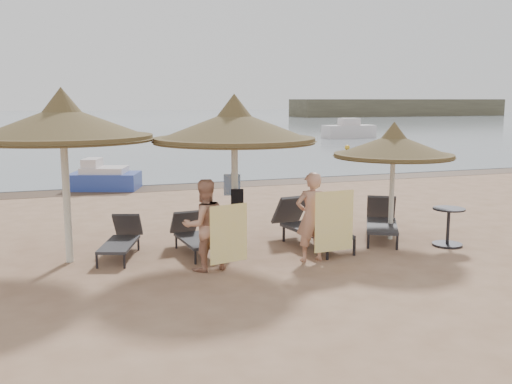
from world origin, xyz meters
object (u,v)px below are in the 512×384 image
palapa_left (63,124)px  pedal_boat (104,178)px  palapa_center (234,127)px  palapa_right (394,146)px  lounger_far_right (382,220)px  lounger_far_left (122,238)px  lounger_near_right (308,224)px  side_table (448,228)px  person_right (311,210)px  person_left (204,218)px  lounger_near_left (193,235)px

palapa_left → pedal_boat: size_ratio=1.27×
palapa_center → palapa_right: 3.56m
palapa_left → pedal_boat: bearing=81.7°
palapa_left → lounger_far_right: (6.53, -0.22, -2.19)m
lounger_far_left → pedal_boat: size_ratio=0.68×
palapa_center → pedal_boat: (-1.82, 9.19, -2.09)m
palapa_left → lounger_near_right: 5.21m
palapa_center → side_table: palapa_center is taller
palapa_right → side_table: 2.04m
lounger_far_right → side_table: bearing=-19.4°
palapa_center → person_right: palapa_center is taller
palapa_right → side_table: bearing=-47.0°
palapa_right → pedal_boat: bearing=120.3°
lounger_far_right → person_left: size_ratio=1.04×
lounger_near_left → person_left: 1.44m
lounger_near_right → side_table: size_ratio=2.79×
lounger_far_right → palapa_right: bearing=-30.9°
pedal_boat → lounger_far_left: bearing=-72.5°
lounger_near_left → lounger_far_right: size_ratio=0.87×
palapa_center → lounger_far_left: size_ratio=1.81×
lounger_far_right → pedal_boat: pedal_boat is taller
lounger_near_left → lounger_far_right: bearing=-8.0°
palapa_center → person_right: size_ratio=1.61×
palapa_left → pedal_boat: palapa_left is taller
side_table → person_right: bearing=-178.3°
palapa_left → lounger_far_left: 2.45m
pedal_boat → lounger_near_left: bearing=-63.4°
side_table → lounger_far_right: bearing=130.9°
lounger_near_right → pedal_boat: 9.66m
lounger_near_left → palapa_center: bearing=-35.3°
lounger_far_left → side_table: bearing=6.3°
lounger_near_left → person_right: size_ratio=0.87×
person_left → person_right: bearing=169.4°
lounger_far_left → lounger_near_left: (1.38, -0.17, 0.00)m
palapa_left → palapa_center: size_ratio=1.04×
palapa_left → lounger_far_right: 6.89m
person_left → pedal_boat: 10.12m
palapa_right → lounger_near_left: size_ratio=1.50×
lounger_far_right → pedal_boat: bearing=150.1°
palapa_center → lounger_far_right: size_ratio=1.60×
palapa_center → pedal_boat: palapa_center is taller
lounger_near_left → pedal_boat: pedal_boat is taller
palapa_right → person_left: (-4.37, -0.89, -1.08)m
palapa_center → lounger_near_right: bearing=6.1°
palapa_left → lounger_near_right: (4.75, -0.26, -2.14)m
person_right → palapa_left: bearing=-15.6°
lounger_near_left → side_table: side_table is taller
lounger_near_left → person_left: (-0.09, -1.30, 0.61)m
palapa_left → palapa_right: bearing=-3.5°
palapa_center → palapa_left: bearing=172.0°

